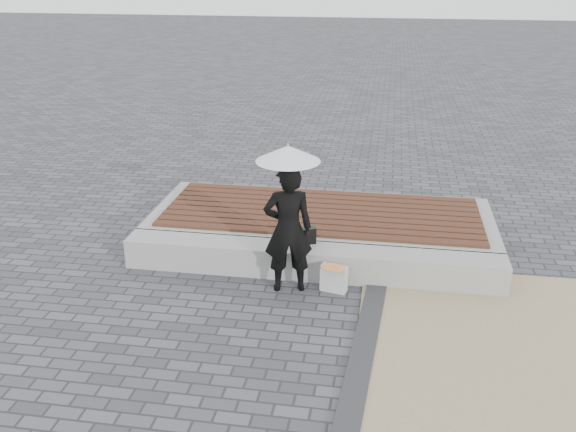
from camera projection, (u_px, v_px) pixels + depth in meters
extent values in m
plane|color=#4E4E53|center=(292.00, 342.00, 6.86)|extent=(80.00, 80.00, 0.00)
cube|color=#313134|center=(358.00, 375.00, 6.28)|extent=(0.61, 5.20, 0.04)
cube|color=#9FA09A|center=(311.00, 261.00, 8.24)|extent=(5.00, 0.45, 0.40)
cube|color=#999A95|center=(321.00, 225.00, 9.33)|extent=(5.00, 2.00, 0.40)
imported|color=black|center=(288.00, 229.00, 7.65)|extent=(0.68, 0.54, 1.65)
cylinder|color=silver|center=(288.00, 192.00, 7.47)|extent=(0.01, 0.01, 0.77)
cone|color=white|center=(288.00, 153.00, 7.28)|extent=(0.77, 0.77, 0.19)
sphere|color=silver|center=(288.00, 145.00, 7.24)|extent=(0.03, 0.03, 0.03)
cube|color=black|center=(304.00, 236.00, 8.24)|extent=(0.33, 0.21, 0.22)
cube|color=beige|center=(334.00, 278.00, 7.85)|extent=(0.35, 0.21, 0.35)
cube|color=red|center=(334.00, 268.00, 7.74)|extent=(0.31, 0.25, 0.01)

